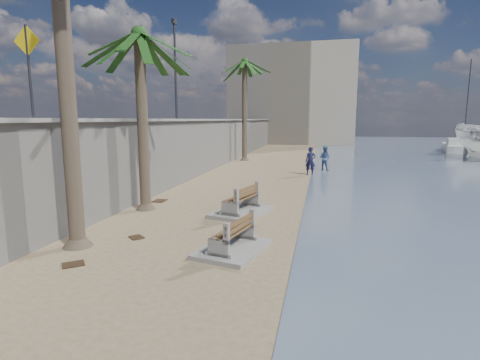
{
  "coord_description": "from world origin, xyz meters",
  "views": [
    {
      "loc": [
        2.62,
        -7.28,
        3.57
      ],
      "look_at": [
        -0.5,
        7.0,
        1.2
      ],
      "focal_mm": 28.0,
      "sensor_mm": 36.0,
      "label": 1
    }
  ],
  "objects": [
    {
      "name": "yacht_far",
      "position": [
        17.29,
        39.21,
        0.35
      ],
      "size": [
        3.53,
        7.64,
        1.5
      ],
      "primitive_type": null,
      "rotation": [
        0.0,
        0.0,
        1.37
      ],
      "color": "silver",
      "rests_on": "bay_water"
    },
    {
      "name": "palm_mid",
      "position": [
        -4.2,
        6.23,
        6.65
      ],
      "size": [
        5.0,
        5.0,
        7.63
      ],
      "color": "brown",
      "rests_on": "ground_plane"
    },
    {
      "name": "streetlight",
      "position": [
        -5.1,
        12.0,
        6.64
      ],
      "size": [
        0.28,
        0.28,
        5.12
      ],
      "color": "#2D2D33",
      "rests_on": "wall_cap"
    },
    {
      "name": "wall_cap",
      "position": [
        -5.2,
        20.0,
        3.55
      ],
      "size": [
        0.8,
        70.0,
        0.12
      ],
      "primitive_type": "cube",
      "color": "gray",
      "rests_on": "seawall"
    },
    {
      "name": "ground_plane",
      "position": [
        0.0,
        0.0,
        0.0
      ],
      "size": [
        140.0,
        140.0,
        0.0
      ],
      "primitive_type": "plane",
      "color": "#977D5C"
    },
    {
      "name": "debris_b",
      "position": [
        -3.31,
        0.46,
        0.01
      ],
      "size": [
        0.66,
        0.64,
        0.03
      ],
      "primitive_type": "cube",
      "rotation": [
        0.0,
        0.0,
        3.84
      ],
      "color": "#382616",
      "rests_on": "ground_plane"
    },
    {
      "name": "bench_far",
      "position": [
        -0.31,
        6.35,
        0.45
      ],
      "size": [
        2.26,
        2.83,
        1.04
      ],
      "color": "gray",
      "rests_on": "ground_plane"
    },
    {
      "name": "debris_d",
      "position": [
        -2.82,
        2.77,
        0.01
      ],
      "size": [
        0.58,
        0.57,
        0.03
      ],
      "primitive_type": "cube",
      "rotation": [
        0.0,
        0.0,
        2.43
      ],
      "color": "#382616",
      "rests_on": "ground_plane"
    },
    {
      "name": "seawall",
      "position": [
        -5.2,
        20.0,
        1.75
      ],
      "size": [
        0.45,
        70.0,
        3.5
      ],
      "primitive_type": "cube",
      "color": "gray",
      "rests_on": "ground_plane"
    },
    {
      "name": "bench_near",
      "position": [
        0.33,
        2.28,
        0.41
      ],
      "size": [
        1.97,
        2.5,
        0.93
      ],
      "color": "gray",
      "rests_on": "ground_plane"
    },
    {
      "name": "palm_back",
      "position": [
        -3.99,
        24.88,
        8.3
      ],
      "size": [
        5.0,
        5.0,
        9.34
      ],
      "color": "brown",
      "rests_on": "ground_plane"
    },
    {
      "name": "end_building",
      "position": [
        -2.0,
        52.0,
        7.0
      ],
      "size": [
        18.0,
        12.0,
        14.0
      ],
      "primitive_type": "cube",
      "color": "#B7AA93",
      "rests_on": "ground_plane"
    },
    {
      "name": "debris_c",
      "position": [
        -4.31,
        7.77,
        0.01
      ],
      "size": [
        0.53,
        0.66,
        0.03
      ],
      "primitive_type": "cube",
      "rotation": [
        0.0,
        0.0,
        1.55
      ],
      "color": "#382616",
      "rests_on": "ground_plane"
    },
    {
      "name": "sailboat_west",
      "position": [
        20.5,
        46.15,
        0.36
      ],
      "size": [
        5.54,
        5.94,
        11.13
      ],
      "color": "silver",
      "rests_on": "bay_water"
    },
    {
      "name": "pedestrian_sign",
      "position": [
        -5.0,
        1.5,
        5.15
      ],
      "size": [
        0.78,
        0.07,
        2.4
      ],
      "color": "#2D2D33",
      "rests_on": "wall_cap"
    },
    {
      "name": "person_b",
      "position": [
        2.86,
        19.79,
        0.94
      ],
      "size": [
        1.12,
        1.02,
        1.88
      ],
      "primitive_type": "imported",
      "rotation": [
        0.0,
        0.0,
        2.7
      ],
      "color": "#475E93",
      "rests_on": "ground_plane"
    },
    {
      "name": "person_a",
      "position": [
        1.94,
        17.31,
        1.04
      ],
      "size": [
        0.76,
        0.53,
        2.07
      ],
      "primitive_type": "imported",
      "rotation": [
        0.0,
        0.0,
        -0.03
      ],
      "color": "#16173D",
      "rests_on": "ground_plane"
    }
  ]
}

